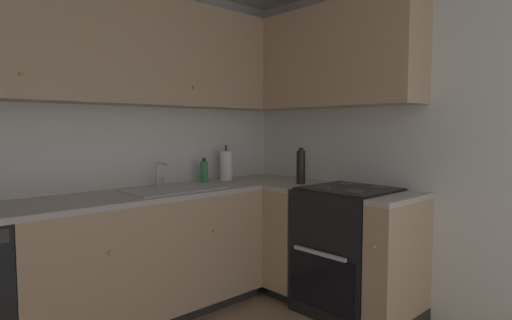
{
  "coord_description": "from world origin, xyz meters",
  "views": [
    {
      "loc": [
        -0.96,
        -1.4,
        1.35
      ],
      "look_at": [
        1.0,
        0.7,
        1.13
      ],
      "focal_mm": 29.74,
      "sensor_mm": 36.0,
      "label": 1
    }
  ],
  "objects_px": {
    "paper_towel_roll": "(226,165)",
    "oil_bottle": "(301,167)",
    "oven_range": "(349,249)",
    "soap_bottle": "(204,171)"
  },
  "relations": [
    {
      "from": "paper_towel_roll",
      "to": "oil_bottle",
      "type": "height_order",
      "value": "paper_towel_roll"
    },
    {
      "from": "paper_towel_roll",
      "to": "oil_bottle",
      "type": "bearing_deg",
      "value": -64.07
    },
    {
      "from": "oil_bottle",
      "to": "oven_range",
      "type": "bearing_deg",
      "value": -87.6
    },
    {
      "from": "oven_range",
      "to": "paper_towel_roll",
      "type": "bearing_deg",
      "value": 106.37
    },
    {
      "from": "oil_bottle",
      "to": "paper_towel_roll",
      "type": "bearing_deg",
      "value": 115.93
    },
    {
      "from": "soap_bottle",
      "to": "oil_bottle",
      "type": "distance_m",
      "value": 0.8
    },
    {
      "from": "oven_range",
      "to": "oil_bottle",
      "type": "distance_m",
      "value": 0.74
    },
    {
      "from": "soap_bottle",
      "to": "paper_towel_roll",
      "type": "bearing_deg",
      "value": -5.27
    },
    {
      "from": "oven_range",
      "to": "paper_towel_roll",
      "type": "height_order",
      "value": "paper_towel_roll"
    },
    {
      "from": "oven_range",
      "to": "paper_towel_roll",
      "type": "relative_size",
      "value": 3.41
    }
  ]
}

